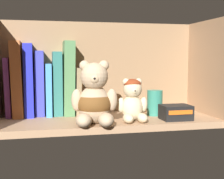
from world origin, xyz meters
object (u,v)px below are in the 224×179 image
at_px(book_0, 8,87).
at_px(book_1, 18,79).
at_px(book_7, 77,91).
at_px(book_5, 57,83).
at_px(pillar_candle, 155,103).
at_px(book_3, 39,83).
at_px(teddy_bear_larger, 94,99).
at_px(book_2, 29,80).
at_px(book_4, 48,89).
at_px(small_product_box, 176,112).
at_px(book_6, 68,78).
at_px(teddy_bear_smaller, 133,101).

height_order(book_0, book_1, book_1).
xyz_separation_m(book_0, book_7, (0.22, 0.00, -0.02)).
relative_size(book_5, pillar_candle, 2.53).
relative_size(book_3, teddy_bear_larger, 1.17).
distance_m(book_5, book_7, 0.07).
relative_size(book_2, book_3, 1.10).
bearing_deg(teddy_bear_larger, book_7, 97.80).
bearing_deg(book_2, book_4, 0.00).
bearing_deg(teddy_bear_larger, book_2, 133.83).
height_order(book_1, teddy_bear_larger, book_1).
distance_m(book_4, small_product_box, 0.42).
height_order(book_6, teddy_bear_smaller, book_6).
distance_m(book_6, teddy_bear_larger, 0.21).
relative_size(book_2, book_5, 1.12).
bearing_deg(book_7, small_product_box, -32.93).
bearing_deg(teddy_bear_smaller, book_5, 141.02).
height_order(book_1, book_4, book_1).
relative_size(book_3, book_6, 0.87).
relative_size(book_4, teddy_bear_smaller, 1.33).
bearing_deg(book_0, book_3, 0.00).
bearing_deg(book_4, book_7, 0.00).
distance_m(book_7, pillar_candle, 0.26).
relative_size(book_0, book_3, 0.89).
distance_m(book_5, teddy_bear_larger, 0.22).
distance_m(book_6, pillar_candle, 0.30).
bearing_deg(teddy_bear_larger, small_product_box, 2.56).
bearing_deg(small_product_box, book_2, 157.54).
distance_m(book_3, pillar_candle, 0.39).
xyz_separation_m(book_5, pillar_candle, (0.31, -0.09, -0.06)).
relative_size(book_7, teddy_bear_larger, 0.86).
bearing_deg(small_product_box, book_5, 152.44).
height_order(book_0, small_product_box, book_0).
xyz_separation_m(book_3, book_4, (0.03, 0.00, -0.02)).
distance_m(book_2, book_3, 0.04).
xyz_separation_m(book_2, small_product_box, (0.44, -0.18, -0.09)).
distance_m(teddy_bear_larger, small_product_box, 0.26).
height_order(book_2, book_7, book_2).
relative_size(teddy_bear_smaller, small_product_box, 1.44).
distance_m(book_3, teddy_bear_larger, 0.25).
distance_m(book_6, teddy_bear_smaller, 0.25).
bearing_deg(book_4, book_2, 180.00).
height_order(book_2, teddy_bear_smaller, book_2).
bearing_deg(teddy_bear_smaller, book_0, 154.98).
height_order(book_4, teddy_bear_larger, teddy_bear_larger).
height_order(book_1, small_product_box, book_1).
bearing_deg(book_7, book_6, 180.00).
bearing_deg(small_product_box, book_4, 154.28).
relative_size(book_0, book_4, 1.11).
bearing_deg(teddy_bear_smaller, book_3, 147.51).
xyz_separation_m(book_6, book_7, (0.03, 0.00, -0.04)).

